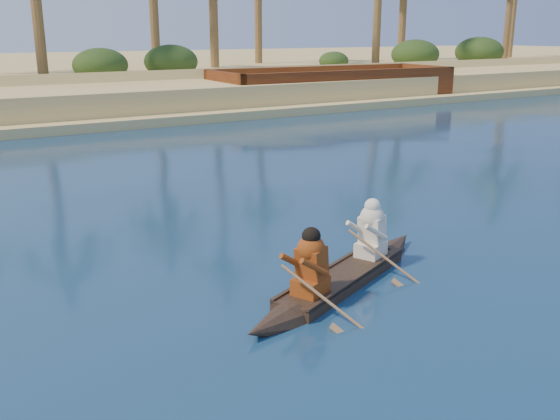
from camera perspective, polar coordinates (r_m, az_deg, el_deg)
sandy_embankment at (r=49.50m, az=-16.59°, el=11.88°), size 150.00×51.00×1.50m
shrub_cluster at (r=34.92m, az=-9.64°, el=11.93°), size 100.00×6.00×2.40m
canoe at (r=9.18m, az=5.77°, el=-5.31°), size 4.45×2.37×1.26m
barge_mid at (r=32.56m, az=4.88°, el=10.98°), size 12.65×4.73×2.08m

